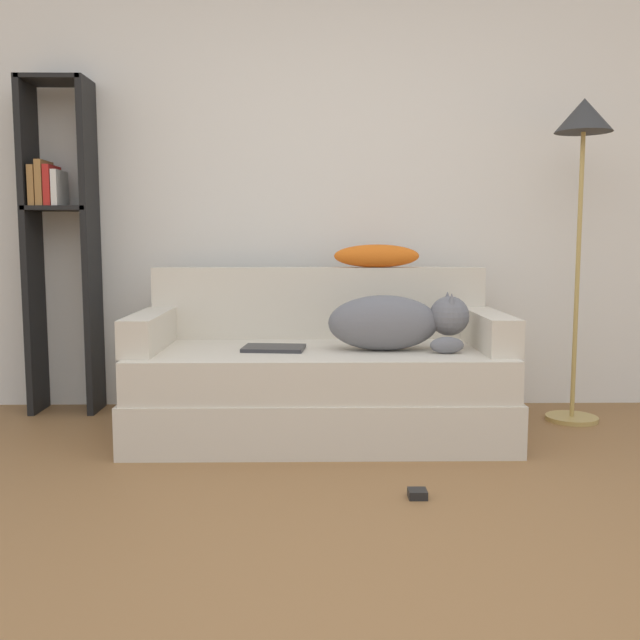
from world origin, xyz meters
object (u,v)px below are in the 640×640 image
Objects in this scene: laptop at (274,348)px; power_adapter at (417,494)px; floor_lamp at (582,156)px; couch at (320,392)px; dog at (397,322)px; throw_pillow at (377,256)px; bookshelf at (59,230)px.

power_adapter is at bearing -48.54° from laptop.
floor_lamp reaches higher than laptop.
couch is 0.53m from dog.
throw_pillow is 0.25× the size of bookshelf.
floor_lamp is at bearing 19.39° from dog.
couch is 2.69× the size of dog.
floor_lamp is 2.08m from power_adapter.
dog is 9.63× the size of power_adapter.
dog is (0.37, -0.09, 0.37)m from couch.
laptop is 0.68× the size of throw_pillow.
dog is at bearing 89.26° from power_adapter.
power_adapter is (1.81, -1.41, -1.01)m from bookshelf.
floor_lamp is (2.83, -0.26, 0.38)m from bookshelf.
bookshelf reaches higher than power_adapter.
couch is 25.88× the size of power_adapter.
couch is 0.83m from throw_pillow.
throw_pillow is at bearing 92.11° from power_adapter.
throw_pillow reaches higher than couch.
throw_pillow is at bearing 49.26° from couch.
couch is 0.33m from laptop.
floor_lamp is 24.10× the size of power_adapter.
throw_pillow reaches higher than dog.
power_adapter is at bearing -67.95° from couch.
power_adapter is (-1.02, -1.15, -1.40)m from floor_lamp.
bookshelf reaches higher than couch.
floor_lamp is at bearing 10.82° from couch.
power_adapter is at bearing -131.40° from floor_lamp.
power_adapter is (0.36, -0.89, -0.20)m from couch.
dog is 0.61m from laptop.
bookshelf is 2.86m from floor_lamp.
bookshelf is at bearing 160.08° from laptop.
floor_lamp is at bearing -5.28° from bookshelf.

